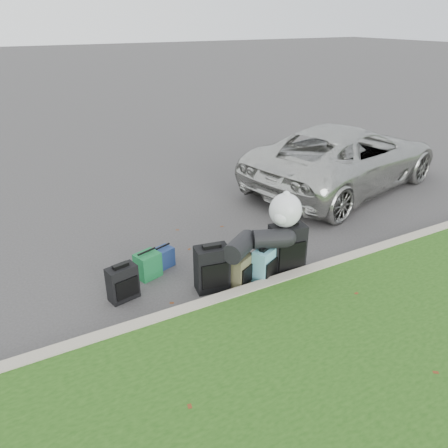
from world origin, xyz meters
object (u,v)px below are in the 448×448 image
suitcase_small_black (123,283)px  tote_green (148,265)px  suv (345,157)px  suitcase_teal (264,265)px  suitcase_large_black_right (287,249)px  suitcase_olive (241,271)px  tote_navy (163,257)px  suitcase_large_black_left (212,268)px

suitcase_small_black → tote_green: (0.49, 0.38, -0.06)m
suv → suitcase_teal: (-3.73, -2.42, -0.44)m
suv → suitcase_large_black_right: size_ratio=6.55×
suitcase_olive → tote_navy: (-0.78, 1.03, -0.08)m
suitcase_teal → suitcase_olive: bearing=143.0°
suitcase_small_black → suitcase_large_black_left: (1.17, -0.37, 0.08)m
suitcase_large_black_left → tote_navy: 1.00m
suitcase_olive → suv: bearing=3.3°
suitcase_large_black_left → suitcase_large_black_right: size_ratio=0.87×
suitcase_teal → tote_navy: (-1.13, 1.10, -0.11)m
suitcase_olive → suitcase_large_black_right: (0.79, -0.00, 0.15)m
suv → suitcase_large_black_right: (-3.29, -2.36, -0.31)m
suitcase_teal → tote_navy: 1.58m
suitcase_olive → tote_green: 1.39m
suitcase_large_black_left → suitcase_large_black_right: (1.20, -0.12, 0.05)m
tote_navy → suv: bearing=-2.9°
suitcase_large_black_left → tote_green: size_ratio=1.74×
suv → tote_navy: bearing=91.3°
suitcase_large_black_left → tote_green: bearing=142.3°
suitcase_small_black → suitcase_large_black_right: suitcase_large_black_right is taller
suitcase_teal → tote_green: size_ratio=1.37×
suitcase_olive → suitcase_teal: bearing=-38.2°
suitcase_teal → suitcase_large_black_right: size_ratio=0.68×
suv → suitcase_olive: bearing=106.0°
tote_green → tote_navy: (0.31, 0.17, -0.04)m
suv → suitcase_large_black_left: suv is taller
suitcase_teal → tote_navy: size_ratio=1.71×
suv → suitcase_large_black_right: suv is taller
suitcase_teal → suitcase_small_black: bearing=138.4°
suitcase_large_black_left → suitcase_small_black: bearing=172.3°
suitcase_large_black_right → suitcase_teal: bearing=-163.5°
suitcase_olive → suitcase_large_black_right: size_ratio=0.62×
suitcase_small_black → tote_navy: suitcase_small_black is taller
suv → suitcase_large_black_right: bearing=111.7°
suitcase_small_black → suitcase_olive: bearing=-29.1°
suitcase_olive → suitcase_large_black_right: suitcase_large_black_right is taller
suv → suitcase_olive: 4.73m
suitcase_small_black → tote_navy: 0.97m
suitcase_large_black_right → tote_navy: 1.89m
suv → suitcase_small_black: suv is taller
suitcase_large_black_right → tote_navy: (-1.57, 1.03, -0.23)m
suitcase_olive → suitcase_teal: 0.36m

